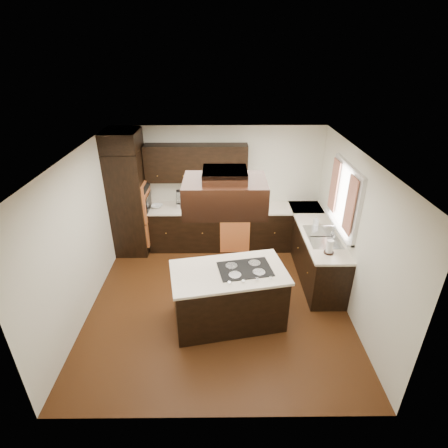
{
  "coord_description": "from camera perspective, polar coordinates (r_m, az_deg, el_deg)",
  "views": [
    {
      "loc": [
        0.05,
        -4.68,
        3.88
      ],
      "look_at": [
        0.1,
        0.6,
        1.15
      ],
      "focal_mm": 28.0,
      "sensor_mm": 36.0,
      "label": 1
    }
  ],
  "objects": [
    {
      "name": "blender_base",
      "position": [
        7.13,
        -7.29,
        3.0
      ],
      "size": [
        0.15,
        0.15,
        0.1
      ],
      "primitive_type": "cylinder",
      "color": "silver",
      "rests_on": "countertop_back"
    },
    {
      "name": "sink_rim",
      "position": [
        6.26,
        15.78,
        -1.99
      ],
      "size": [
        0.52,
        0.84,
        0.01
      ],
      "primitive_type": "cube",
      "color": "silver",
      "rests_on": "countertop_right"
    },
    {
      "name": "wall_oven_face",
      "position": [
        7.11,
        -12.48,
        3.82
      ],
      "size": [
        0.05,
        0.62,
        0.78
      ],
      "primitive_type": "cube",
      "color": "orange",
      "rests_on": "oven_column"
    },
    {
      "name": "spice_rack",
      "position": [
        7.07,
        -5.77,
        3.66
      ],
      "size": [
        0.35,
        0.18,
        0.28
      ],
      "primitive_type": "cube",
      "rotation": [
        0.0,
        0.0,
        0.3
      ],
      "color": "black",
      "rests_on": "countertop_back"
    },
    {
      "name": "countertop_back",
      "position": [
        7.12,
        -0.61,
        2.58
      ],
      "size": [
        2.93,
        0.63,
        0.04
      ],
      "primitive_type": "cube",
      "color": "beige",
      "rests_on": "base_cabinets_back"
    },
    {
      "name": "hood_duct",
      "position": [
        4.38,
        0.13,
        8.07
      ],
      "size": [
        0.55,
        0.5,
        0.13
      ],
      "primitive_type": "cube",
      "color": "black",
      "rests_on": "ceiling"
    },
    {
      "name": "base_cabinets_right",
      "position": [
        6.79,
        14.52,
        -4.11
      ],
      "size": [
        0.6,
        2.4,
        0.88
      ],
      "primitive_type": "cube",
      "color": "black",
      "rests_on": "floor"
    },
    {
      "name": "base_cabinets_back",
      "position": [
        7.34,
        -0.59,
        -0.63
      ],
      "size": [
        2.93,
        0.6,
        0.88
      ],
      "primitive_type": "cube",
      "color": "black",
      "rests_on": "floor"
    },
    {
      "name": "window_frame",
      "position": [
        6.03,
        19.11,
        4.08
      ],
      "size": [
        0.06,
        1.32,
        1.12
      ],
      "primitive_type": "cube",
      "color": "silver",
      "rests_on": "wall_right"
    },
    {
      "name": "island",
      "position": [
        5.45,
        0.74,
        -11.85
      ],
      "size": [
        1.76,
        1.17,
        0.88
      ],
      "primitive_type": "cube",
      "rotation": [
        0.0,
        0.0,
        0.19
      ],
      "color": "black",
      "rests_on": "floor"
    },
    {
      "name": "oven_column",
      "position": [
        7.22,
        -15.16,
        3.33
      ],
      "size": [
        0.65,
        0.75,
        2.12
      ],
      "primitive_type": "cube",
      "color": "black",
      "rests_on": "floor"
    },
    {
      "name": "countertop_right",
      "position": [
        6.56,
        14.86,
        -0.68
      ],
      "size": [
        0.63,
        2.4,
        0.04
      ],
      "primitive_type": "cube",
      "color": "beige",
      "rests_on": "base_cabinets_right"
    },
    {
      "name": "upper_cabinets",
      "position": [
        6.95,
        -4.54,
        9.9
      ],
      "size": [
        2.0,
        0.34,
        0.72
      ],
      "primitive_type": "cube",
      "color": "black",
      "rests_on": "wall_back"
    },
    {
      "name": "paper_towel",
      "position": [
        5.75,
        16.86,
        -3.59
      ],
      "size": [
        0.12,
        0.12,
        0.23
      ],
      "primitive_type": "cylinder",
      "rotation": [
        0.0,
        0.0,
        -0.1
      ],
      "color": "silver",
      "rests_on": "countertop_right"
    },
    {
      "name": "window_pane",
      "position": [
        6.04,
        19.36,
        4.07
      ],
      "size": [
        0.0,
        1.2,
        1.0
      ],
      "primitive_type": "cube",
      "color": "white",
      "rests_on": "wall_right"
    },
    {
      "name": "range_hood",
      "position": [
        4.48,
        0.13,
        4.74
      ],
      "size": [
        1.05,
        0.72,
        0.42
      ],
      "primitive_type": "cube",
      "color": "black",
      "rests_on": "ceiling"
    },
    {
      "name": "wall_right",
      "position": [
        5.75,
        20.52,
        -1.78
      ],
      "size": [
        0.02,
        4.2,
        2.5
      ],
      "primitive_type": "cube",
      "color": "beige",
      "rests_on": "ground"
    },
    {
      "name": "wall_back",
      "position": [
        7.28,
        -0.89,
        6.15
      ],
      "size": [
        4.2,
        0.02,
        2.5
      ],
      "primitive_type": "cube",
      "color": "beige",
      "rests_on": "ground"
    },
    {
      "name": "floor",
      "position": [
        6.09,
        -0.91,
        -12.39
      ],
      "size": [
        4.2,
        4.2,
        0.02
      ],
      "primitive_type": "cube",
      "color": "#562E12",
      "rests_on": "ground"
    },
    {
      "name": "mixing_bowl",
      "position": [
        7.22,
        -10.88,
        2.84
      ],
      "size": [
        0.26,
        0.26,
        0.06
      ],
      "primitive_type": "imported",
      "rotation": [
        0.0,
        0.0,
        -0.2
      ],
      "color": "silver",
      "rests_on": "countertop_back"
    },
    {
      "name": "ceiling",
      "position": [
        4.88,
        -1.13,
        11.02
      ],
      "size": [
        4.2,
        4.2,
        0.02
      ],
      "primitive_type": "cube",
      "color": "silver",
      "rests_on": "ground"
    },
    {
      "name": "island_top",
      "position": [
        5.17,
        0.77,
        -7.89
      ],
      "size": [
        1.83,
        1.24,
        0.04
      ],
      "primitive_type": "cube",
      "rotation": [
        0.0,
        0.0,
        0.19
      ],
      "color": "beige",
      "rests_on": "island"
    },
    {
      "name": "wall_left",
      "position": [
        5.79,
        -22.39,
        -1.93
      ],
      "size": [
        0.02,
        4.2,
        2.5
      ],
      "primitive_type": "cube",
      "color": "beige",
      "rests_on": "ground"
    },
    {
      "name": "wall_front",
      "position": [
        3.68,
        -1.26,
        -18.29
      ],
      "size": [
        4.2,
        0.02,
        2.5
      ],
      "primitive_type": "cube",
      "color": "beige",
      "rests_on": "ground"
    },
    {
      "name": "cooktop",
      "position": [
        5.2,
        3.45,
        -7.34
      ],
      "size": [
        0.85,
        0.65,
        0.01
      ],
      "primitive_type": "cube",
      "rotation": [
        0.0,
        0.0,
        0.19
      ],
      "color": "black",
      "rests_on": "island_top"
    },
    {
      "name": "curtain_left",
      "position": [
        5.63,
        19.89,
        2.86
      ],
      "size": [
        0.02,
        0.34,
        0.9
      ],
      "primitive_type": "cube",
      "color": "beige",
      "rests_on": "wall_right"
    },
    {
      "name": "dishwasher_front",
      "position": [
        7.11,
        1.78,
        -2.05
      ],
      "size": [
        0.6,
        0.05,
        0.72
      ],
      "primitive_type": "cube",
      "color": "orange",
      "rests_on": "floor"
    },
    {
      "name": "soap_bottle",
      "position": [
        6.58,
        14.79,
        0.5
      ],
      "size": [
        0.09,
        0.09,
        0.18
      ],
      "primitive_type": "imported",
      "rotation": [
        0.0,
        0.0,
        0.1
      ],
      "color": "silver",
      "rests_on": "countertop_right"
    },
    {
      "name": "blender_pitcher",
      "position": [
        7.06,
        -7.38,
        4.33
      ],
      "size": [
        0.13,
        0.13,
        0.26
      ],
      "primitive_type": "cone",
      "color": "silver",
      "rests_on": "blender_base"
    },
    {
      "name": "curtain_right",
      "position": [
        6.37,
        17.53,
        6.0
      ],
      "size": [
        0.02,
        0.34,
        0.9
      ],
      "primitive_type": "cube",
      "color": "beige",
      "rests_on": "wall_right"
    }
  ]
}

